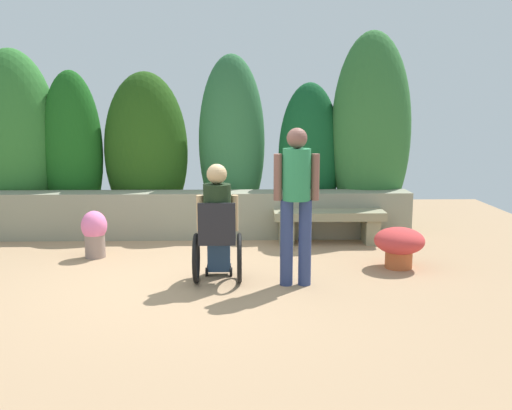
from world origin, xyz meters
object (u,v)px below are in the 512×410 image
object	(u,v)px
stone_bench	(329,221)
flower_pot_purple_near	(399,244)
person_standing_companion	(296,195)
flower_pot_terracotta_by_wall	(94,232)
person_in_wheelchair	(218,227)

from	to	relation	value
stone_bench	flower_pot_purple_near	distance (m)	1.45
stone_bench	flower_pot_purple_near	bearing A→B (deg)	-65.68
stone_bench	person_standing_companion	bearing A→B (deg)	-111.66
flower_pot_purple_near	flower_pot_terracotta_by_wall	bearing A→B (deg)	171.34
person_standing_companion	flower_pot_terracotta_by_wall	world-z (taller)	person_standing_companion
person_in_wheelchair	person_standing_companion	xyz separation A→B (m)	(0.85, -0.13, 0.37)
stone_bench	person_in_wheelchair	world-z (taller)	person_in_wheelchair
stone_bench	flower_pot_terracotta_by_wall	bearing A→B (deg)	-170.33
person_in_wheelchair	person_standing_companion	bearing A→B (deg)	-11.76
person_in_wheelchair	stone_bench	bearing A→B (deg)	47.12
person_in_wheelchair	flower_pot_purple_near	distance (m)	2.25
person_in_wheelchair	person_standing_companion	world-z (taller)	person_standing_companion
flower_pot_purple_near	person_standing_companion	bearing A→B (deg)	-153.97
stone_bench	person_standing_companion	size ratio (longest dim) A/B	0.92
stone_bench	flower_pot_purple_near	xyz separation A→B (m)	(0.66, -1.29, -0.02)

